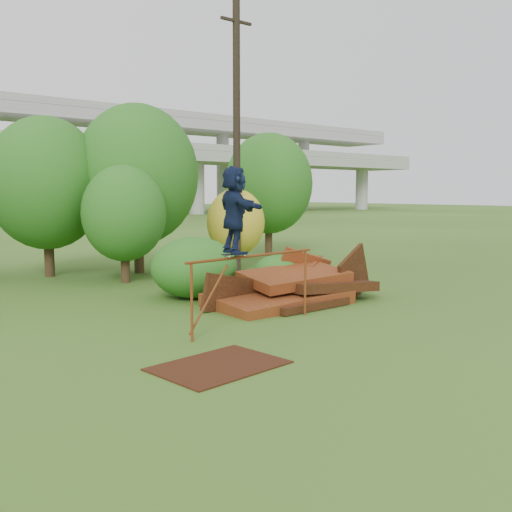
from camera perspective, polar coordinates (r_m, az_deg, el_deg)
ground at (r=13.13m, az=8.34°, el=-7.46°), size 240.00×240.00×0.00m
scrap_pile at (r=16.30m, az=3.73°, el=-3.33°), size 5.84×2.90×1.99m
grind_rail at (r=13.14m, az=-0.20°, el=-1.51°), size 3.98×0.47×1.71m
skateboard at (r=12.67m, az=-2.14°, el=0.20°), size 0.68×0.25×0.07m
skater at (r=12.60m, az=-2.16°, el=4.63°), size 0.99×1.87×1.93m
flat_plate at (r=10.49m, az=-3.73°, el=-10.88°), size 2.41×1.83×0.03m
tree_1 at (r=22.41m, az=-20.23°, el=6.83°), size 4.24×4.24×5.90m
tree_2 at (r=20.14m, az=-13.07°, el=4.17°), size 2.89×2.89×4.07m
tree_3 at (r=22.50m, az=-11.80°, el=7.95°), size 4.67×4.67×6.48m
tree_4 at (r=23.31m, az=-2.03°, el=3.38°), size 2.37×2.37×3.28m
tree_5 at (r=28.17m, az=1.29°, el=7.25°), size 4.29×4.29×6.02m
shrub_left at (r=17.02m, az=-6.18°, el=-1.14°), size 2.63×2.42×1.82m
shrub_right at (r=17.89m, az=2.22°, el=-1.76°), size 1.67×1.53×1.19m
utility_pole at (r=22.17m, az=-1.94°, el=11.81°), size 1.40×0.28×10.30m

